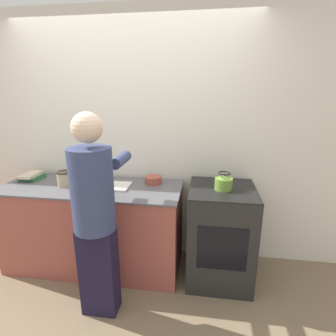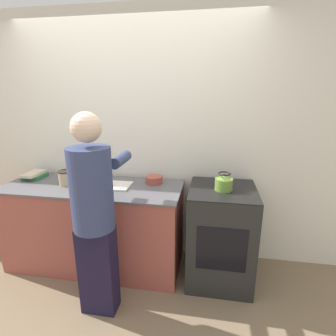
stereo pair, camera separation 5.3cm
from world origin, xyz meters
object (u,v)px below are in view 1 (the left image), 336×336
Objects in this scene: person at (95,211)px; knife at (111,186)px; bowl_prep at (153,180)px; cutting_board at (115,186)px; oven at (220,234)px; canister_jar at (65,178)px; kettle at (224,182)px.

person is 6.98× the size of knife.
knife is 1.39× the size of bowl_prep.
bowl_prep is (0.35, 0.16, 0.03)m from cutting_board.
oven is 0.57× the size of person.
person reaches higher than canister_jar.
cutting_board is (-1.04, 0.03, 0.42)m from oven.
cutting_board is 0.39m from bowl_prep.
kettle is at bearing 28.41° from person.
bowl_prep is (-0.69, 0.22, -0.08)m from kettle.
kettle is at bearing 25.59° from knife.
person reaches higher than knife.
canister_jar reaches higher than cutting_board.
oven is 1.62m from canister_jar.
person is at bearing -45.39° from canister_jar.
kettle is 0.73m from bowl_prep.
person reaches higher than oven.
kettle reaches higher than oven.
cutting_board is 1.93× the size of canister_jar.
person is 9.70× the size of bowl_prep.
oven is 1.12m from cutting_board.
oven is 1.15m from knife.
knife is (-0.03, -0.03, 0.01)m from cutting_board.
kettle is 0.94× the size of bowl_prep.
bowl_prep is at bearing 164.71° from oven.
knife is at bearing 0.60° from canister_jar.
cutting_board is at bearing 176.68° from kettle.
knife reaches higher than cutting_board.
kettle reaches higher than cutting_board.
cutting_board is at bearing 178.43° from oven.
knife is at bearing -153.80° from bowl_prep.
knife is (-0.08, 0.57, -0.00)m from person.
cutting_board is 0.51m from canister_jar.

